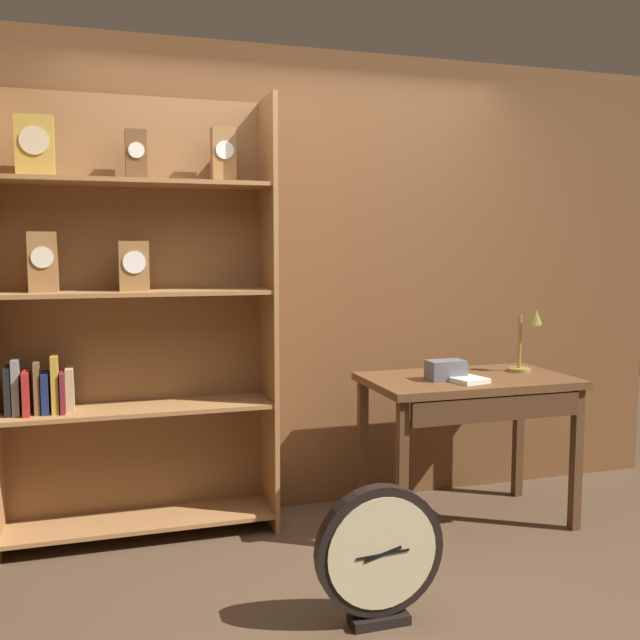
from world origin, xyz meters
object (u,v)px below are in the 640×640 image
(desk_lamp, at_px, (529,334))
(round_clock_large, at_px, (380,554))
(toolbox_small, at_px, (446,370))
(bookshelf, at_px, (128,318))
(workbench, at_px, (470,397))
(open_repair_manual, at_px, (465,379))

(desk_lamp, xyz_separation_m, round_clock_large, (-1.25, -0.89, -0.73))
(toolbox_small, bearing_deg, desk_lamp, 8.19)
(bookshelf, relative_size, round_clock_large, 4.00)
(bookshelf, height_order, desk_lamp, bookshelf)
(workbench, relative_size, desk_lamp, 2.96)
(workbench, xyz_separation_m, desk_lamp, (0.39, 0.06, 0.32))
(desk_lamp, bearing_deg, bookshelf, 171.97)
(toolbox_small, bearing_deg, bookshelf, 166.54)
(bookshelf, xyz_separation_m, round_clock_large, (0.90, -1.20, -0.86))
(round_clock_large, bearing_deg, open_repair_manual, 43.89)
(round_clock_large, bearing_deg, workbench, 44.28)
(bookshelf, height_order, toolbox_small, bookshelf)
(bookshelf, distance_m, round_clock_large, 1.72)
(desk_lamp, xyz_separation_m, open_repair_manual, (-0.48, -0.15, -0.20))
(desk_lamp, height_order, open_repair_manual, desk_lamp)
(toolbox_small, distance_m, open_repair_manual, 0.11)
(workbench, bearing_deg, bookshelf, 168.24)
(desk_lamp, height_order, round_clock_large, desk_lamp)
(open_repair_manual, bearing_deg, toolbox_small, 122.24)
(toolbox_small, xyz_separation_m, open_repair_manual, (0.07, -0.07, -0.04))
(round_clock_large, bearing_deg, toolbox_small, 49.40)
(toolbox_small, relative_size, open_repair_manual, 0.89)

